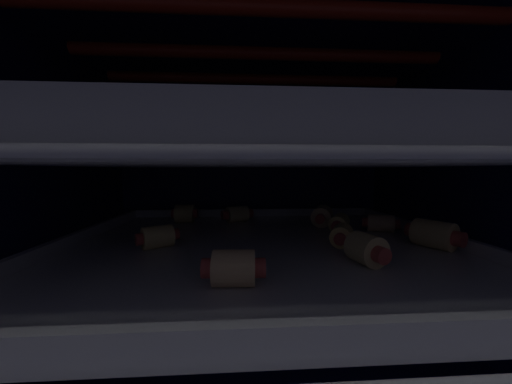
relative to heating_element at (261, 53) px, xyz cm
name	(u,v)px	position (x,y,z in cm)	size (l,w,h in cm)	color
ground_plane	(261,354)	(0.00, 0.00, -36.77)	(55.23, 49.38, 1.20)	#0C1138
oven_wall_back	(252,187)	(0.00, 24.09, -17.10)	(55.23, 1.20, 38.13)	#0C1138
oven_wall_left	(26,202)	(-27.01, 0.00, -17.10)	(1.20, 46.98, 38.13)	#0C1138
oven_wall_right	(473,199)	(27.01, 0.00, -17.10)	(1.20, 46.98, 38.13)	#0C1138
oven_ceiling	(261,30)	(0.00, 0.00, 2.56)	(55.23, 49.38, 1.20)	#0C1138
heating_element	(261,53)	(0.00, 0.00, 0.00)	(42.26, 18.63, 1.41)	maroon
oven_rack_lower	(261,253)	(0.00, 0.00, -23.59)	(50.47, 46.04, 0.77)	#B7B7BC
baking_tray_lower	(261,245)	(0.00, 0.00, -22.66)	(45.81, 38.89, 2.20)	silver
pig_in_blanket_lower_0	(185,214)	(-11.93, 13.44, -20.83)	(4.31, 3.10, 3.05)	#E7C774
pig_in_blanket_lower_1	(158,237)	(-12.00, -1.22, -21.07)	(4.71, 3.90, 2.57)	#E8C779
pig_in_blanket_lower_2	(342,235)	(9.43, -1.69, -21.11)	(3.63, 4.50, 2.48)	#ECC871
pig_in_blanket_lower_3	(381,223)	(17.78, 4.91, -21.11)	(5.05, 3.71, 2.48)	#E5B484
pig_in_blanket_lower_4	(434,234)	(19.62, -3.17, -20.77)	(4.62, 6.06, 3.17)	tan
pig_in_blanket_lower_5	(234,268)	(-3.05, -11.70, -20.95)	(4.96, 2.95, 2.81)	#E2B47C
pig_in_blanket_lower_6	(339,223)	(11.85, 5.34, -21.12)	(4.14, 5.59, 2.47)	#E6C974
pig_in_blanket_lower_7	(322,216)	(10.62, 9.55, -20.80)	(4.54, 6.46, 3.11)	#D9B683
pig_in_blanket_lower_8	(366,249)	(9.34, -7.83, -20.88)	(3.55, 4.95, 2.94)	#D4B678
pig_in_blanket_lower_9	(237,214)	(-3.04, 13.38, -21.00)	(5.70, 3.80, 2.70)	#DCC07F
oven_rack_upper	(261,163)	(0.00, 0.00, -12.64)	(50.36, 46.04, 0.66)	#B7B7BC
baking_tray_upper	(261,156)	(0.00, 0.00, -11.73)	(45.81, 38.89, 2.65)	gray
pig_in_blanket_upper_0	(511,129)	(19.38, -11.17, -10.11)	(4.90, 4.87, 2.99)	#DCB680
pig_in_blanket_upper_1	(258,153)	(0.69, 16.03, -10.36)	(4.13, 5.34, 2.48)	#E2B87E
pig_in_blanket_upper_2	(260,142)	(-0.35, -2.26, -10.40)	(5.26, 3.28, 2.41)	#E8BA86
pig_in_blanket_upper_3	(199,148)	(-8.95, 11.25, -9.95)	(5.80, 4.27, 3.31)	#D7C180
pig_in_blanket_upper_4	(512,120)	(15.68, -14.57, -10.10)	(4.19, 4.85, 3.00)	#E3B77B
pig_in_blanket_upper_5	(33,124)	(-17.73, -10.85, -10.03)	(5.42, 4.70, 3.14)	#E7B77C
pig_in_blanket_upper_6	(333,150)	(13.03, 12.00, -10.03)	(3.38, 4.88, 3.14)	#DDBB82
pig_in_blanket_upper_7	(86,142)	(-19.81, -0.39, -10.23)	(5.10, 3.52, 2.74)	#E7BC83
pig_in_blanket_upper_8	(295,147)	(5.62, 7.41, -10.06)	(3.86, 6.27, 3.09)	#E7C284
pig_in_blanket_upper_9	(169,148)	(-13.49, 10.53, -10.02)	(3.69, 5.89, 3.16)	#DEC079
pig_in_blanket_upper_10	(325,147)	(8.84, 3.42, -10.37)	(5.18, 4.69, 2.47)	#E0B381
pig_in_blanket_upper_11	(97,114)	(-11.08, -14.78, -10.05)	(5.93, 4.02, 3.11)	#DAB575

